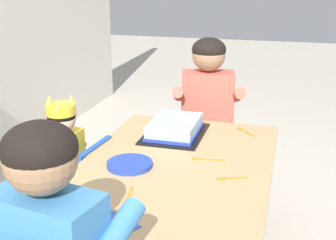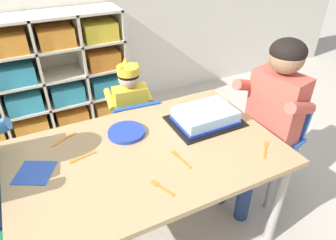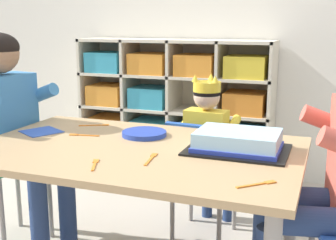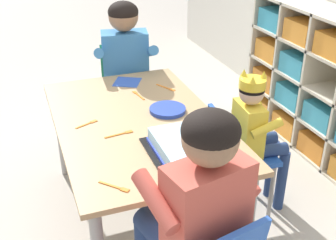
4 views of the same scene
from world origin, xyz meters
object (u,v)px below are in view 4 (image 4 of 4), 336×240
object	(u,v)px
classroom_chair_blue	(236,152)
fork_near_child_seat	(121,134)
activity_table	(138,132)
fork_near_cake_tray	(167,88)
fork_at_table_front_edge	(138,95)
child_with_crown	(256,127)
classroom_chair_adult_side	(126,87)
adult_helper_seated	(126,65)
fork_scattered_mid_table	(116,187)
paper_plate_stack	(168,110)
guest_at_table_side	(196,204)
fork_by_napkin	(88,124)
birthday_cake_on_tray	(183,148)

from	to	relation	value
classroom_chair_blue	fork_near_child_seat	distance (m)	0.68
activity_table	fork_near_cake_tray	xyz separation A→B (m)	(-0.34, 0.28, 0.07)
classroom_chair_blue	fork_at_table_front_edge	distance (m)	0.65
child_with_crown	fork_at_table_front_edge	bearing A→B (deg)	56.28
classroom_chair_adult_side	fork_near_child_seat	xyz separation A→B (m)	(0.93, -0.27, 0.16)
child_with_crown	fork_near_cake_tray	size ratio (longest dim) A/B	6.39
adult_helper_seated	fork_scattered_mid_table	distance (m)	1.28
child_with_crown	paper_plate_stack	bearing A→B (deg)	73.96
classroom_chair_blue	paper_plate_stack	size ratio (longest dim) A/B	3.28
classroom_chair_blue	guest_at_table_side	distance (m)	0.87
adult_helper_seated	fork_scattered_mid_table	xyz separation A→B (m)	(1.22, -0.38, -0.04)
classroom_chair_adult_side	fork_scattered_mid_table	distance (m)	1.41
child_with_crown	adult_helper_seated	bearing A→B (deg)	35.78
guest_at_table_side	fork_near_child_seat	world-z (taller)	guest_at_table_side
activity_table	guest_at_table_side	xyz separation A→B (m)	(0.76, -0.00, 0.10)
adult_helper_seated	paper_plate_stack	xyz separation A→B (m)	(0.66, 0.05, -0.03)
guest_at_table_side	fork_by_napkin	bearing A→B (deg)	-85.56
child_with_crown	fork_scattered_mid_table	distance (m)	0.96
guest_at_table_side	fork_by_napkin	world-z (taller)	guest_at_table_side
fork_scattered_mid_table	adult_helper_seated	bearing A→B (deg)	-60.18
guest_at_table_side	fork_near_cake_tray	distance (m)	1.13
classroom_chair_blue	fork_near_cake_tray	distance (m)	0.57
guest_at_table_side	fork_at_table_front_edge	bearing A→B (deg)	-107.42
fork_near_child_seat	fork_at_table_front_edge	bearing A→B (deg)	-124.72
guest_at_table_side	fork_near_cake_tray	size ratio (longest dim) A/B	7.89
fork_near_cake_tray	fork_at_table_front_edge	size ratio (longest dim) A/B	0.99
fork_near_cake_tray	fork_near_child_seat	bearing A→B (deg)	110.34
child_with_crown	adult_helper_seated	world-z (taller)	adult_helper_seated
classroom_chair_adult_side	birthday_cake_on_tray	world-z (taller)	classroom_chair_adult_side
adult_helper_seated	fork_scattered_mid_table	bearing A→B (deg)	-96.06
guest_at_table_side	paper_plate_stack	world-z (taller)	guest_at_table_side
activity_table	fork_at_table_front_edge	world-z (taller)	fork_at_table_front_edge
activity_table	fork_at_table_front_edge	bearing A→B (deg)	163.01
paper_plate_stack	fork_scattered_mid_table	world-z (taller)	paper_plate_stack
fork_scattered_mid_table	fork_by_napkin	bearing A→B (deg)	-42.83
fork_near_child_seat	classroom_chair_adult_side	bearing A→B (deg)	-114.13
classroom_chair_blue	adult_helper_seated	world-z (taller)	adult_helper_seated
activity_table	fork_by_napkin	size ratio (longest dim) A/B	10.71
guest_at_table_side	paper_plate_stack	size ratio (longest dim) A/B	5.44
activity_table	birthday_cake_on_tray	world-z (taller)	birthday_cake_on_tray
adult_helper_seated	classroom_chair_blue	bearing A→B (deg)	-53.80
activity_table	guest_at_table_side	distance (m)	0.77
child_with_crown	fork_near_cake_tray	xyz separation A→B (m)	(-0.47, -0.34, 0.09)
classroom_chair_blue	guest_at_table_side	bearing A→B (deg)	145.87
activity_table	fork_by_napkin	xyz separation A→B (m)	(-0.05, -0.25, 0.07)
classroom_chair_blue	fork_by_napkin	bearing A→B (deg)	82.73
fork_scattered_mid_table	guest_at_table_side	bearing A→B (deg)	-177.95
child_with_crown	adult_helper_seated	size ratio (longest dim) A/B	0.80
classroom_chair_adult_side	fork_near_child_seat	bearing A→B (deg)	-95.35
birthday_cake_on_tray	fork_near_child_seat	distance (m)	0.35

